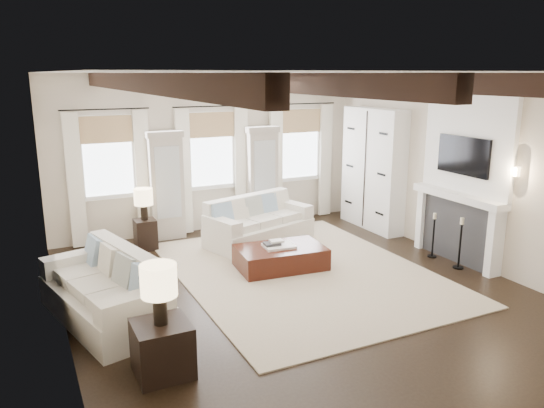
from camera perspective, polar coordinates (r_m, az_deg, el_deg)
name	(u,v)px	position (r m, az deg, el deg)	size (l,w,h in m)	color
ground	(298,292)	(8.07, 2.80, -9.39)	(7.50, 7.50, 0.00)	black
room_shell	(313,155)	(8.66, 4.45, 5.24)	(6.54, 7.54, 3.22)	beige
area_rug	(302,271)	(8.81, 3.20, -7.25)	(3.83, 4.99, 0.02)	#B9A88E
sofa_back	(257,224)	(10.20, -1.60, -2.19)	(2.26, 1.50, 0.89)	silver
sofa_left	(109,293)	(7.40, -17.16, -9.10)	(1.49, 2.35, 0.93)	silver
ottoman	(281,258)	(8.90, 0.92, -5.79)	(1.44, 0.90, 0.38)	black
tray	(279,246)	(8.83, 0.76, -4.53)	(0.50, 0.38, 0.04)	white
book_lower	(272,244)	(8.80, 0.00, -4.30)	(0.26, 0.20, 0.04)	#262628
book_upper	(277,241)	(8.84, 0.49, -4.00)	(0.22, 0.17, 0.03)	beige
side_table_front	(162,349)	(6.04, -11.71, -14.99)	(0.59, 0.59, 0.59)	black
lamp_front	(159,284)	(5.72, -12.08, -8.40)	(0.39, 0.39, 0.67)	black
side_table_back	(146,234)	(10.10, -13.45, -3.20)	(0.38, 0.38, 0.57)	black
lamp_back	(143,199)	(9.93, -13.66, 0.56)	(0.34, 0.34, 0.59)	black
candlestick_near	(460,247)	(9.39, 19.55, -4.43)	(0.18, 0.18, 0.88)	black
candlestick_far	(433,239)	(9.82, 16.94, -3.61)	(0.16, 0.16, 0.81)	black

